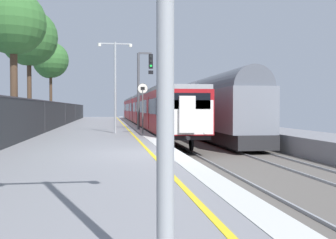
% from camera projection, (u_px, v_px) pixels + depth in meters
% --- Properties ---
extents(ground, '(17.40, 110.00, 1.21)m').
position_uv_depth(ground, '(239.00, 170.00, 13.50)').
color(ground, gray).
extents(commuter_train_at_platform, '(2.83, 42.01, 3.81)m').
position_uv_depth(commuter_train_at_platform, '(146.00, 110.00, 40.16)').
color(commuter_train_at_platform, maroon).
rests_on(commuter_train_at_platform, ground).
extents(freight_train_adjacent_track, '(2.60, 25.12, 4.78)m').
position_uv_depth(freight_train_adjacent_track, '(203.00, 106.00, 33.33)').
color(freight_train_adjacent_track, '#232326').
rests_on(freight_train_adjacent_track, ground).
extents(signal_gantry, '(1.10, 0.24, 5.28)m').
position_uv_depth(signal_gantry, '(142.00, 82.00, 27.40)').
color(signal_gantry, '#47474C').
rests_on(signal_gantry, ground).
extents(speed_limit_sign, '(0.59, 0.08, 2.89)m').
position_uv_depth(speed_limit_sign, '(143.00, 102.00, 22.96)').
color(speed_limit_sign, '#59595B').
rests_on(speed_limit_sign, ground).
extents(platform_lamp_mid, '(2.00, 0.20, 5.33)m').
position_uv_depth(platform_lamp_mid, '(115.00, 79.00, 23.47)').
color(platform_lamp_mid, '#93999E').
rests_on(platform_lamp_mid, ground).
extents(background_tree_left, '(3.17, 3.17, 7.25)m').
position_uv_depth(background_tree_left, '(12.00, 25.00, 19.61)').
color(background_tree_left, '#473323').
rests_on(background_tree_left, ground).
extents(background_tree_centre, '(4.30, 4.30, 8.97)m').
position_uv_depth(background_tree_centre, '(29.00, 39.00, 30.31)').
color(background_tree_centre, '#473323').
rests_on(background_tree_centre, ground).
extents(background_tree_right, '(3.59, 3.59, 8.09)m').
position_uv_depth(background_tree_right, '(50.00, 62.00, 40.26)').
color(background_tree_right, '#473323').
rests_on(background_tree_right, ground).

